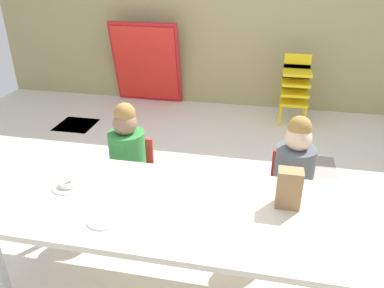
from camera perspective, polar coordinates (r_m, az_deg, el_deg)
The scene contains 11 objects.
ground_plane at distance 3.07m, azimuth 1.83°, elevation -10.04°, with size 6.58×4.94×0.02m.
back_wall at distance 4.96m, azimuth 7.36°, elevation 19.26°, with size 6.58×0.10×2.40m, color tan.
craft_table at distance 2.09m, azimuth -1.23°, elevation -10.30°, with size 2.03×0.82×0.61m.
seated_child_near_camera at distance 2.76m, azimuth -9.66°, elevation -1.14°, with size 0.32×0.31×0.92m.
seated_child_middle_seat at distance 2.61m, azimuth 15.16°, elevation -3.52°, with size 0.32×0.31×0.92m.
kid_chair_yellow_stack at distance 4.63m, azimuth 15.32°, elevation 8.56°, with size 0.32×0.30×0.80m.
folded_activity_table at distance 5.13m, azimuth -6.91°, elevation 11.96°, with size 0.90×0.29×1.09m.
paper_bag_brown at distance 2.07m, azimuth 14.42°, elevation -6.50°, with size 0.13×0.09×0.22m, color #9E754C.
paper_plate_near_edge at distance 2.33m, azimuth -18.20°, elevation -6.07°, with size 0.18×0.18×0.01m, color white.
paper_plate_center_table at distance 2.02m, azimuth -13.05°, elevation -10.98°, with size 0.18×0.18×0.01m, color white.
donut_powdered_on_plate at distance 2.32m, azimuth -18.27°, elevation -5.66°, with size 0.11×0.11×0.03m, color white.
Camera 1 is at (0.39, -2.43, 1.83)m, focal length 35.36 mm.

